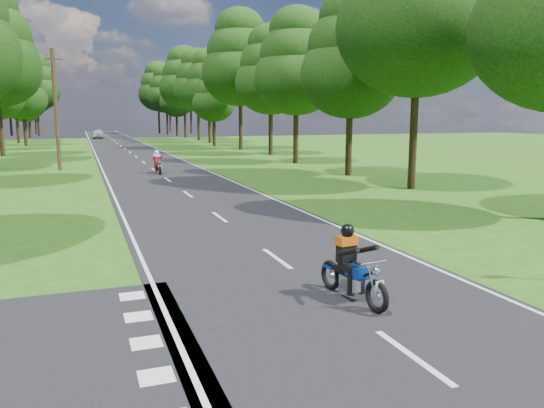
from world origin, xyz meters
name	(u,v)px	position (x,y,z in m)	size (l,w,h in m)	color
ground	(308,282)	(0.00, 0.00, 0.00)	(160.00, 160.00, 0.00)	#255012
main_road	(125,149)	(0.00, 50.00, 0.01)	(7.00, 140.00, 0.02)	black
road_markings	(125,150)	(-0.14, 48.13, 0.02)	(7.40, 140.00, 0.01)	silver
treeline	(127,78)	(1.43, 60.06, 8.25)	(40.00, 115.35, 14.78)	black
telegraph_pole	(56,109)	(-6.00, 28.00, 4.07)	(1.20, 0.26, 8.00)	#382616
rider_near_blue	(353,263)	(0.33, -1.45, 0.78)	(0.61, 1.84, 1.53)	navy
rider_far_red	(158,162)	(-0.08, 23.42, 0.76)	(0.59, 1.78, 1.48)	#AA0D0D
distant_car	(98,134)	(-1.87, 78.49, 0.76)	(1.74, 4.33, 1.47)	silver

